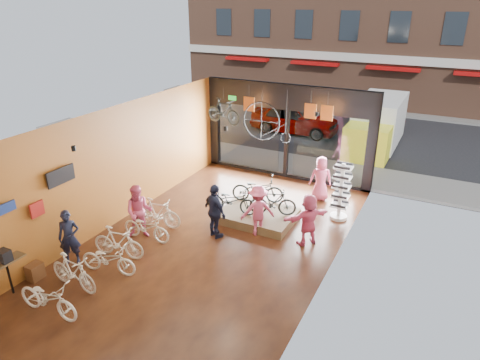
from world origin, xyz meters
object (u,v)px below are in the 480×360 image
Objects in this scene: customer_3 at (258,210)px; penny_farthing at (269,123)px; floor_bike_3 at (118,242)px; floor_bike_4 at (146,227)px; street_car at (295,118)px; display_bike_left at (232,200)px; customer_5 at (308,219)px; floor_bike_1 at (73,272)px; floor_bike_0 at (48,298)px; display_platform at (258,216)px; floor_bike_5 at (158,213)px; customer_4 at (321,179)px; customer_2 at (215,211)px; hung_bike at (224,111)px; floor_bike_2 at (108,259)px; box_truck at (375,126)px; customer_1 at (139,212)px; sunglasses_rack at (341,191)px; display_bike_right at (258,189)px; display_bike_mid at (273,202)px; customer_0 at (69,237)px.

penny_farthing is at bearing -108.59° from customer_3.
floor_bike_3 is 1.12m from floor_bike_4.
street_car is 3.00× the size of floor_bike_3.
display_bike_left is 1.06× the size of customer_5.
floor_bike_1 is 8.66m from penny_farthing.
floor_bike_0 is 6.19m from display_bike_left.
street_car is 13.80m from floor_bike_3.
display_platform is 1.41× the size of display_bike_left.
floor_bike_5 is 5.92m from customer_4.
street_car is 2.79× the size of display_bike_left.
customer_4 is at bearing -89.83° from customer_2.
hung_bike is (-0.06, -7.80, 2.11)m from street_car.
hung_bike is (-0.15, 6.70, 2.51)m from floor_bike_2.
street_car reaches higher than floor_bike_2.
customer_1 is (-4.78, -11.61, -0.33)m from box_truck.
box_truck is at bearing 81.95° from sunglasses_rack.
floor_bike_0 is 9.11m from sunglasses_rack.
display_platform is at bearing -166.42° from street_car.
customer_3 is at bearing -47.21° from floor_bike_2.
floor_bike_0 is 1.01× the size of customer_1.
floor_bike_5 is (-0.06, 3.57, 0.01)m from floor_bike_1.
customer_5 reaches higher than floor_bike_1.
customer_4 is at bearing -72.62° from hung_bike.
hung_bike is at bearing -123.39° from box_truck.
street_car is 3.01× the size of floor_bike_1.
customer_4 is 2.82m from penny_farthing.
customer_4 is at bearing -95.70° from box_truck.
display_bike_right is at bearing -75.61° from penny_farthing.
floor_bike_5 is (-0.29, 4.55, 0.03)m from floor_bike_0.
customer_4 is at bearing 61.30° from display_platform.
customer_2 is (2.07, 1.03, 0.02)m from customer_1.
customer_1 is 5.98m from penny_farthing.
floor_bike_2 is 4.37m from display_bike_left.
floor_bike_4 is (-4.51, -11.68, -0.76)m from box_truck.
customer_5 reaches higher than display_bike_mid.
box_truck is 3.39× the size of display_bike_right.
customer_3 reaches higher than customer_0.
floor_bike_2 is 5.75m from customer_5.
penny_farthing is (-2.89, -6.18, 1.31)m from box_truck.
street_car is 2.96× the size of floor_bike_5.
display_platform is at bearing -68.83° from customer_5.
display_bike_left is at bearing -61.70° from floor_bike_5.
floor_bike_0 is 1.09× the size of hung_bike.
floor_bike_3 is (-0.19, -13.79, -0.33)m from street_car.
floor_bike_1 is at bearing 149.80° from display_bike_left.
floor_bike_1 reaches higher than floor_bike_2.
floor_bike_5 is 1.02× the size of hung_bike.
street_car is 8.43m from customer_4.
sunglasses_rack reaches higher than customer_1.
customer_4 is 1.04× the size of hung_bike.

